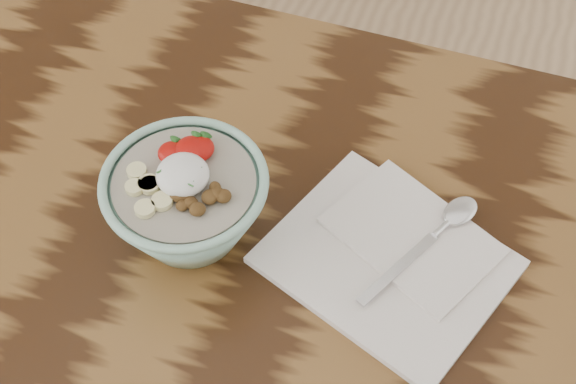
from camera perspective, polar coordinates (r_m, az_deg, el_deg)
name	(u,v)px	position (r cm, az deg, el deg)	size (l,w,h in cm)	color
table	(263,346)	(94.16, -1.78, -10.89)	(160.00, 90.00, 75.00)	black
breakfast_bowl	(187,201)	(86.39, -7.18, -0.67)	(17.75, 17.75, 12.17)	#96CAB6
napkin	(392,256)	(89.05, 7.41, -4.54)	(29.82, 27.10, 1.50)	white
spoon	(445,225)	(90.70, 11.11, -2.31)	(10.54, 17.96, 1.00)	silver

